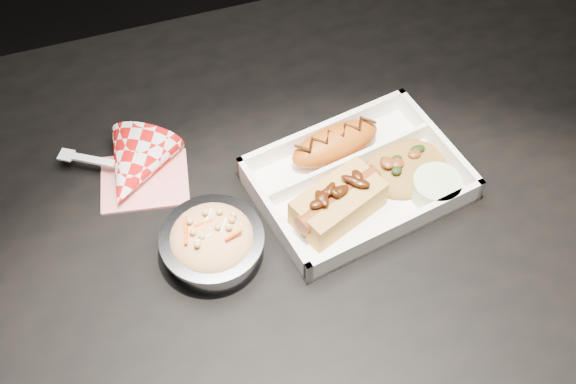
{
  "coord_description": "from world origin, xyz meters",
  "views": [
    {
      "loc": [
        -0.15,
        -0.47,
        1.49
      ],
      "look_at": [
        0.0,
        -0.01,
        0.81
      ],
      "focal_mm": 45.0,
      "sensor_mm": 36.0,
      "label": 1
    }
  ],
  "objects_px": {
    "food_tray": "(357,183)",
    "foil_coleslaw_cup": "(212,242)",
    "fried_pastry": "(335,144)",
    "hotdog": "(338,201)",
    "napkin_fork": "(134,170)",
    "dining_table": "(286,254)"
  },
  "relations": [
    {
      "from": "food_tray",
      "to": "foil_coleslaw_cup",
      "type": "bearing_deg",
      "value": -179.2
    },
    {
      "from": "fried_pastry",
      "to": "hotdog",
      "type": "xyz_separation_m",
      "value": [
        -0.03,
        -0.09,
        0.0
      ]
    },
    {
      "from": "napkin_fork",
      "to": "dining_table",
      "type": "bearing_deg",
      "value": -4.14
    },
    {
      "from": "hotdog",
      "to": "food_tray",
      "type": "bearing_deg",
      "value": 19.27
    },
    {
      "from": "dining_table",
      "to": "foil_coleslaw_cup",
      "type": "relative_size",
      "value": 9.88
    },
    {
      "from": "food_tray",
      "to": "foil_coleslaw_cup",
      "type": "height_order",
      "value": "foil_coleslaw_cup"
    },
    {
      "from": "food_tray",
      "to": "hotdog",
      "type": "relative_size",
      "value": 2.24
    },
    {
      "from": "dining_table",
      "to": "fried_pastry",
      "type": "height_order",
      "value": "fried_pastry"
    },
    {
      "from": "dining_table",
      "to": "hotdog",
      "type": "height_order",
      "value": "hotdog"
    },
    {
      "from": "food_tray",
      "to": "napkin_fork",
      "type": "distance_m",
      "value": 0.28
    },
    {
      "from": "food_tray",
      "to": "hotdog",
      "type": "bearing_deg",
      "value": -149.23
    },
    {
      "from": "fried_pastry",
      "to": "hotdog",
      "type": "height_order",
      "value": "hotdog"
    },
    {
      "from": "foil_coleslaw_cup",
      "to": "fried_pastry",
      "type": "bearing_deg",
      "value": 26.52
    },
    {
      "from": "food_tray",
      "to": "napkin_fork",
      "type": "bearing_deg",
      "value": 148.08
    },
    {
      "from": "food_tray",
      "to": "hotdog",
      "type": "xyz_separation_m",
      "value": [
        -0.04,
        -0.03,
        0.02
      ]
    },
    {
      "from": "hotdog",
      "to": "fried_pastry",
      "type": "bearing_deg",
      "value": 49.74
    },
    {
      "from": "dining_table",
      "to": "food_tray",
      "type": "bearing_deg",
      "value": 7.75
    },
    {
      "from": "hotdog",
      "to": "napkin_fork",
      "type": "bearing_deg",
      "value": 126.38
    },
    {
      "from": "fried_pastry",
      "to": "foil_coleslaw_cup",
      "type": "xyz_separation_m",
      "value": [
        -0.19,
        -0.09,
        0.0
      ]
    },
    {
      "from": "dining_table",
      "to": "foil_coleslaw_cup",
      "type": "distance_m",
      "value": 0.16
    },
    {
      "from": "foil_coleslaw_cup",
      "to": "food_tray",
      "type": "bearing_deg",
      "value": 11.19
    },
    {
      "from": "food_tray",
      "to": "fried_pastry",
      "type": "height_order",
      "value": "fried_pastry"
    }
  ]
}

